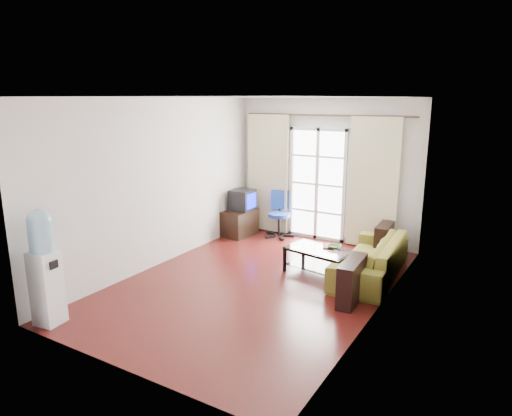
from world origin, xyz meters
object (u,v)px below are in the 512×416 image
at_px(tv_stand, 240,223).
at_px(crt_tv, 242,200).
at_px(sofa, 370,257).
at_px(water_cooler, 44,265).
at_px(task_chair, 279,223).
at_px(coffee_table, 319,258).

xyz_separation_m(tv_stand, crt_tv, (0.00, 0.08, 0.46)).
bearing_deg(sofa, water_cooler, -43.04).
xyz_separation_m(task_chair, water_cooler, (-0.71, -4.63, 0.49)).
bearing_deg(sofa, coffee_table, -67.42).
bearing_deg(sofa, tv_stand, -108.57).
distance_m(crt_tv, water_cooler, 4.37).
bearing_deg(task_chair, crt_tv, 175.79).
height_order(coffee_table, water_cooler, water_cooler).
distance_m(sofa, task_chair, 2.45).
relative_size(coffee_table, task_chair, 1.21).
distance_m(crt_tv, task_chair, 0.88).
bearing_deg(crt_tv, tv_stand, -93.45).
distance_m(tv_stand, task_chair, 0.79).
bearing_deg(task_chair, coffee_table, -68.78).
bearing_deg(coffee_table, water_cooler, -124.69).
xyz_separation_m(sofa, water_cooler, (-2.90, -3.51, 0.46)).
height_order(tv_stand, task_chair, task_chair).
height_order(sofa, task_chair, task_chair).
distance_m(tv_stand, crt_tv, 0.47).
xyz_separation_m(coffee_table, water_cooler, (-2.19, -3.17, 0.49)).
bearing_deg(tv_stand, coffee_table, -22.99).
xyz_separation_m(crt_tv, task_chair, (0.71, 0.26, -0.45)).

